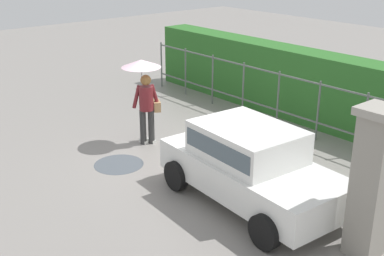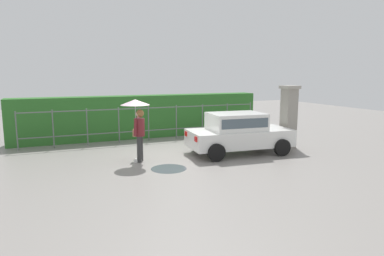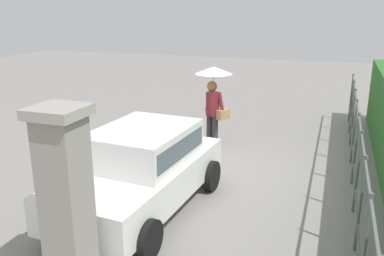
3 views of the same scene
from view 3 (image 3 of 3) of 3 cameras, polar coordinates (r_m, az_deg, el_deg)
ground_plane at (r=9.46m, az=2.33°, el=-5.19°), size 40.00×40.00×0.00m
car at (r=7.29m, az=-6.89°, el=-5.24°), size 3.84×2.08×1.48m
pedestrian at (r=10.30m, az=2.99°, el=5.22°), size 0.93×0.93×2.06m
gate_pillar at (r=5.22m, az=-16.89°, el=-9.80°), size 0.60×0.60×2.42m
fence_section at (r=8.85m, az=21.62°, el=-2.23°), size 10.22×0.05×1.50m
puddle_near at (r=10.50m, az=-4.45°, el=-2.96°), size 1.09×1.09×0.00m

